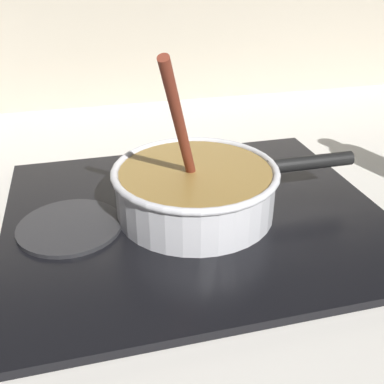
{
  "coord_description": "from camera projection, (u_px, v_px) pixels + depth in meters",
  "views": [
    {
      "loc": [
        -0.15,
        -0.39,
        0.37
      ],
      "look_at": [
        -0.0,
        0.18,
        0.05
      ],
      "focal_mm": 42.27,
      "sensor_mm": 36.0,
      "label": 1
    }
  ],
  "objects": [
    {
      "name": "spare_burner",
      "position": [
        70.0,
        226.0,
        0.64
      ],
      "size": [
        0.15,
        0.15,
        0.01
      ],
      "primitive_type": "cylinder",
      "color": "#262628",
      "rests_on": "hob_plate"
    },
    {
      "name": "burner_ring",
      "position": [
        192.0,
        210.0,
        0.68
      ],
      "size": [
        0.17,
        0.17,
        0.01
      ],
      "primitive_type": "torus",
      "color": "#592D0C",
      "rests_on": "hob_plate"
    },
    {
      "name": "cooking_pan",
      "position": [
        193.0,
        189.0,
        0.66
      ],
      "size": [
        0.38,
        0.24,
        0.26
      ],
      "color": "silver",
      "rests_on": "hob_plate"
    },
    {
      "name": "hob_plate",
      "position": [
        192.0,
        215.0,
        0.69
      ],
      "size": [
        0.56,
        0.48,
        0.01
      ],
      "primitive_type": "cube",
      "color": "black",
      "rests_on": "ground"
    },
    {
      "name": "ground",
      "position": [
        233.0,
        310.0,
        0.55
      ],
      "size": [
        2.4,
        1.6,
        0.04
      ],
      "primitive_type": "cube",
      "color": "beige"
    }
  ]
}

